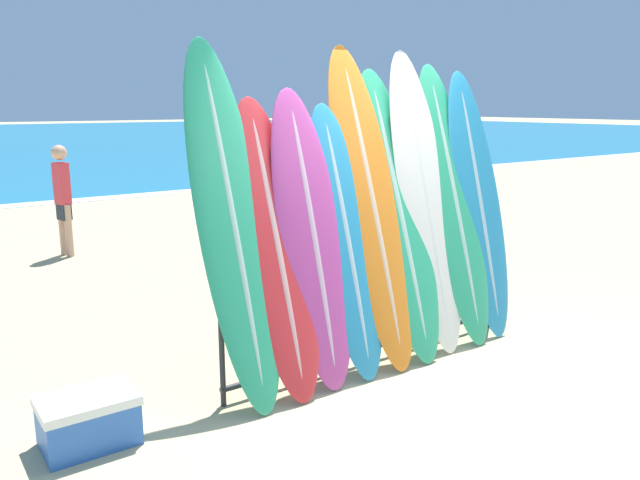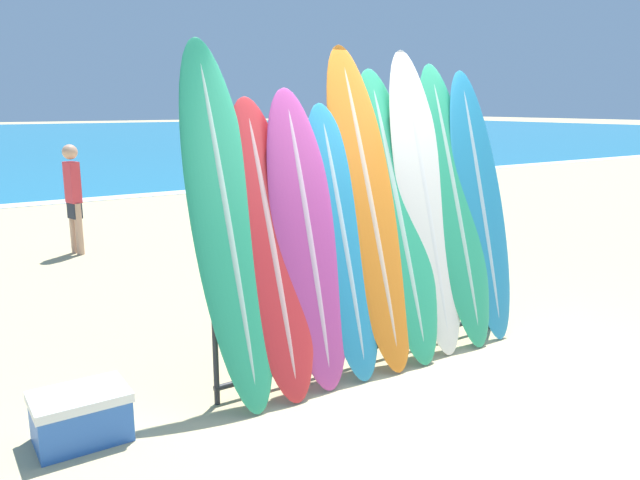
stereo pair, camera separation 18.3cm
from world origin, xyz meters
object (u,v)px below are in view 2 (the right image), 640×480
Objects in this scene: surfboard_slot_0 at (226,222)px; surfboard_slot_3 at (342,241)px; surfboard_slot_8 at (480,204)px; surfboard_slot_6 at (425,201)px; surfboard_slot_1 at (271,247)px; person_near_water at (73,195)px; surfboard_slot_2 at (307,238)px; surfboard_slot_4 at (369,206)px; surfboard_rack at (374,307)px; surfboard_slot_7 at (454,204)px; cooler_box at (81,416)px; surfboard_slot_5 at (397,214)px.

surfboard_slot_3 is at bearing -5.23° from surfboard_slot_0.
surfboard_slot_6 is at bearing 177.37° from surfboard_slot_8.
person_near_water is (-0.26, 5.23, -0.23)m from surfboard_slot_1.
person_near_water is at bearing 89.49° from surfboard_slot_0.
surfboard_slot_3 is at bearing -1.48° from surfboard_slot_1.
surfboard_slot_6 is (1.22, 0.06, 0.16)m from surfboard_slot_2.
surfboard_slot_4 is (0.62, 0.07, 0.18)m from surfboard_slot_2.
surfboard_slot_8 reaches higher than person_near_water.
surfboard_slot_0 is (-1.22, 0.12, 0.81)m from surfboard_rack.
person_near_water is (-0.88, 5.25, -0.21)m from surfboard_slot_3.
surfboard_rack is at bearing -176.76° from surfboard_slot_8.
surfboard_slot_7 is at bearing -1.96° from surfboard_slot_6.
surfboard_rack is 1.16× the size of surfboard_slot_7.
surfboard_slot_8 is at bearing 0.61° from surfboard_slot_1.
surfboard_slot_4 is at bearing 2.33° from cooler_box.
surfboard_slot_3 is 1.36× the size of person_near_water.
surfboard_slot_0 is at bearing 174.77° from surfboard_slot_3.
surfboard_rack is 1.09m from surfboard_slot_1.
surfboard_rack is 1.44m from surfboard_slot_8.
surfboard_slot_5 is at bearing 3.40° from surfboard_slot_2.
surfboard_slot_0 is at bearing 172.76° from surfboard_slot_2.
surfboard_rack is at bearing 177.57° from person_near_water.
surfboard_slot_3 is 0.61m from surfboard_slot_5.
surfboard_slot_6 is at bearing 9.35° from surfboard_rack.
surfboard_slot_5 reaches higher than surfboard_slot_1.
surfboard_slot_3 is 5.32m from person_near_water.
surfboard_slot_8 is at bearing -1.94° from surfboard_slot_4.
surfboard_slot_1 is at bearing -179.39° from surfboard_slot_8.
surfboard_slot_4 reaches higher than cooler_box.
surfboard_slot_4 is (0.93, 0.06, 0.21)m from surfboard_slot_1.
cooler_box is (-2.59, -0.07, -1.02)m from surfboard_slot_5.
surfboard_slot_4 reaches higher than person_near_water.
surfboard_rack is 1.21m from surfboard_slot_7.
surfboard_slot_7 reaches higher than surfboard_slot_2.
surfboard_slot_4 is 1.05× the size of surfboard_slot_7.
surfboard_slot_0 is at bearing 174.56° from surfboard_rack.
surfboard_slot_0 is 2.16m from surfboard_slot_7.
surfboard_slot_8 reaches higher than surfboard_slot_5.
surfboard_slot_7 is (0.33, -0.01, -0.05)m from surfboard_slot_6.
person_near_water is at bearing 102.53° from surfboard_rack.
surfboard_rack is 2.31m from cooler_box.
surfboard_slot_6 is at bearing 1.98° from surfboard_slot_1.
person_near_water is (-1.78, 5.18, -0.43)m from surfboard_slot_6.
surfboard_slot_4 is 1.67× the size of person_near_water.
surfboard_slot_2 is at bearing 178.75° from surfboard_slot_3.
surfboard_slot_8 is at bearing 0.84° from cooler_box.
surfboard_slot_3 reaches higher than cooler_box.
surfboard_slot_6 is at bearing 4.32° from surfboard_slot_3.
person_near_water is at bearing 112.17° from surfboard_slot_7.
surfboard_slot_5 is at bearing 178.70° from surfboard_slot_8.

